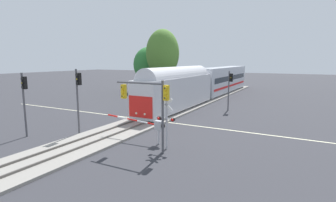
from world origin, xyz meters
The scene contains 12 objects.
ground_plane centered at (0.00, 0.00, 0.00)m, with size 220.00×220.00×0.00m, color #333338.
road_centre_stripe centered at (0.00, 0.00, 0.00)m, with size 44.00×0.20×0.01m.
railway_track centered at (0.00, 0.00, 0.10)m, with size 4.40×80.00×0.32m.
commuter_train centered at (0.00, 16.92, 2.78)m, with size 3.04×40.21×5.16m.
crossing_gate_near centered at (4.30, -6.46, 1.43)m, with size 5.41×0.40×1.85m.
crossing_signal_mast centered at (5.88, -7.15, 2.32)m, with size 1.36×0.44×3.80m.
traffic_signal_near_left centered at (-5.66, -9.97, 3.54)m, with size 0.53×0.38×5.28m.
traffic_signal_near_right centered at (5.04, -8.13, 3.73)m, with size 4.18×0.38×4.98m.
traffic_signal_median centered at (-2.15, -7.60, 3.73)m, with size 0.53×0.38×5.56m.
traffic_signal_far_side centered at (5.93, 9.26, 3.32)m, with size 0.53×0.38×4.94m.
pine_left_background centered at (-13.80, 21.67, 5.36)m, with size 6.05×6.05×8.84m.
oak_behind_train centered at (-8.53, 17.95, 7.44)m, with size 5.85×5.85×11.63m.
Camera 1 is at (14.51, -22.99, 6.30)m, focal length 28.09 mm.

